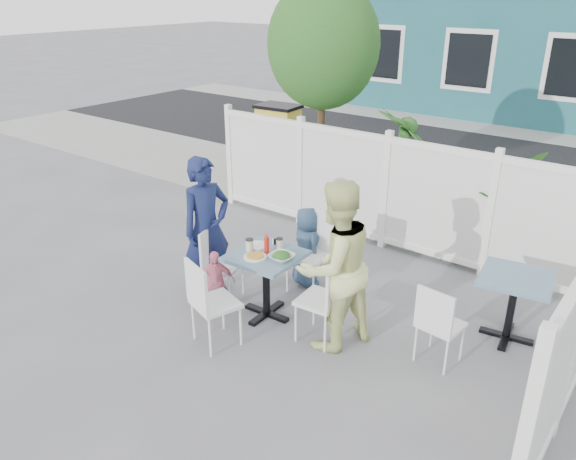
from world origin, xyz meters
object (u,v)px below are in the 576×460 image
Objects in this scene: spare_table at (514,291)px; boy at (306,247)px; chair_right at (327,295)px; woman at (335,266)px; chair_back at (313,246)px; utility_cabinet at (279,143)px; chair_near at (208,298)px; chair_left at (217,259)px; main_table at (266,268)px; man at (207,228)px; toddler at (215,283)px.

boy is at bearing -172.60° from spare_table.
woman is at bearing -75.85° from chair_right.
chair_back is 0.16m from boy.
woman is (3.86, -4.01, 0.22)m from utility_cabinet.
utility_cabinet is 4.28m from boy.
chair_near is (-2.42, -1.98, -0.01)m from spare_table.
chair_left reaches higher than spare_table.
chair_back reaches higher than main_table.
man is 1.76m from woman.
man is (-3.20, -1.19, 0.28)m from spare_table.
man is at bearing 89.43° from toddler.
main_table reaches higher than spare_table.
chair_back is at bearing 123.63° from chair_left.
toddler is at bearing -151.80° from spare_table.
boy is at bearing -29.49° from man.
chair_right is 0.99× the size of chair_near.
woman reaches higher than man.
man is at bearing 85.68° from chair_right.
spare_table is 2.41m from boy.
chair_left is 0.38m from toddler.
utility_cabinet is 5.57m from woman.
chair_right is at bearing 76.06° from chair_left.
chair_left is (-3.02, -1.22, -0.06)m from spare_table.
man reaches higher than main_table.
chair_near reaches higher than spare_table.
chair_back is at bearing 11.69° from toddler.
chair_right is at bearing -141.42° from spare_table.
woman is (0.98, 0.81, 0.33)m from chair_near.
main_table is at bearing 77.93° from chair_left.
boy is at bearing -52.33° from utility_cabinet.
spare_table is 2.29m from chair_back.
toddler is (2.50, -4.34, -0.28)m from utility_cabinet.
utility_cabinet is at bearing 40.32° from man.
woman is at bearing 162.39° from boy.
chair_right is at bearing 159.60° from boy.
man is 2.19× the size of toddler.
woman reaches higher than chair_near.
chair_back reaches higher than chair_right.
utility_cabinet is at bearing -116.05° from woman.
boy is at bearing 107.09° from chair_near.
man is 0.95× the size of woman.
chair_right is at bearing -51.76° from utility_cabinet.
toddler is at bearing -146.90° from main_table.
chair_right reaches higher than toddler.
woman reaches higher than boy.
utility_cabinet reaches higher than chair_near.
chair_back is 1.28m from man.
man is at bearing -159.53° from spare_table.
main_table is 0.99× the size of toddler.
toddler is (-0.40, -1.19, -0.12)m from boy.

